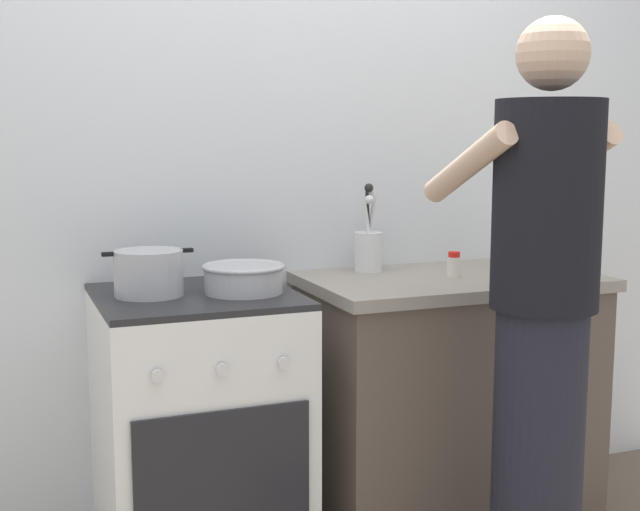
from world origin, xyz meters
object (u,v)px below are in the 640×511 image
(spice_bottle, at_px, (454,265))
(person, at_px, (542,322))
(pot, at_px, (149,273))
(utensil_crock, at_px, (368,247))
(mixing_bowl, at_px, (244,277))
(oil_bottle, at_px, (505,243))
(stove_range, at_px, (199,434))

(spice_bottle, distance_m, person, 0.54)
(pot, xyz_separation_m, utensil_crock, (0.81, 0.18, 0.02))
(pot, xyz_separation_m, mixing_bowl, (0.28, -0.06, -0.02))
(pot, distance_m, utensil_crock, 0.83)
(mixing_bowl, height_order, oil_bottle, oil_bottle)
(spice_bottle, bearing_deg, person, -92.94)
(utensil_crock, bearing_deg, oil_bottle, -24.52)
(stove_range, relative_size, utensil_crock, 2.88)
(utensil_crock, distance_m, oil_bottle, 0.48)
(pot, bearing_deg, person, -30.48)
(mixing_bowl, xyz_separation_m, person, (0.72, -0.53, -0.09))
(utensil_crock, xyz_separation_m, oil_bottle, (0.44, -0.20, 0.02))
(spice_bottle, bearing_deg, oil_bottle, 7.72)
(stove_range, distance_m, person, 1.11)
(spice_bottle, xyz_separation_m, person, (-0.03, -0.54, -0.08))
(utensil_crock, bearing_deg, person, -76.19)
(utensil_crock, distance_m, spice_bottle, 0.32)
(oil_bottle, bearing_deg, pot, 178.97)
(mixing_bowl, height_order, utensil_crock, utensil_crock)
(utensil_crock, height_order, person, person)
(utensil_crock, bearing_deg, mixing_bowl, -156.09)
(pot, height_order, oil_bottle, oil_bottle)
(spice_bottle, distance_m, oil_bottle, 0.23)
(oil_bottle, height_order, person, person)
(pot, height_order, utensil_crock, utensil_crock)
(spice_bottle, height_order, person, person)
(mixing_bowl, distance_m, oil_bottle, 0.97)
(mixing_bowl, xyz_separation_m, spice_bottle, (0.75, 0.01, -0.01))
(utensil_crock, bearing_deg, spice_bottle, -46.73)
(mixing_bowl, bearing_deg, pot, 168.14)
(pot, relative_size, person, 0.16)
(pot, relative_size, utensil_crock, 0.87)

